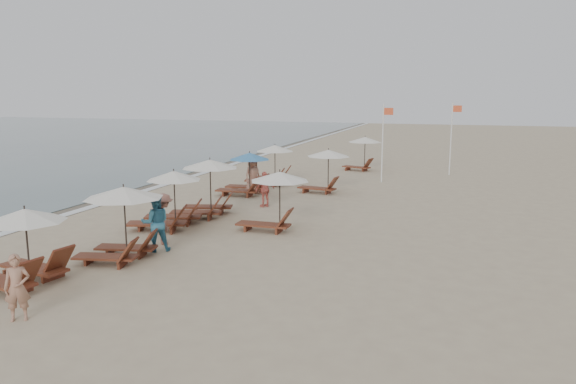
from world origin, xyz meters
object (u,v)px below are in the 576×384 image
(inland_station_1, at_px, (324,166))
(inland_station_2, at_px, (362,149))
(flag_pole_near, at_px, (383,139))
(lounger_station_1, at_px, (119,222))
(lounger_station_3, at_px, (205,189))
(lounger_station_4, at_px, (244,176))
(lounger_station_2, at_px, (168,203))
(beachgoer_far_a, at_px, (265,189))
(inland_station_0, at_px, (272,195))
(beachgoer_mid_a, at_px, (156,223))
(beachgoer_near, at_px, (17,288))
(beachgoer_mid_b, at_px, (164,219))
(lounger_station_5, at_px, (270,167))
(beachgoer_far_b, at_px, (253,175))
(lounger_station_0, at_px, (19,251))

(inland_station_1, distance_m, inland_station_2, 8.85)
(flag_pole_near, bearing_deg, lounger_station_1, -107.06)
(lounger_station_3, height_order, flag_pole_near, flag_pole_near)
(lounger_station_3, xyz_separation_m, lounger_station_4, (-0.37, 5.17, -0.21))
(lounger_station_2, height_order, beachgoer_far_a, lounger_station_2)
(inland_station_0, height_order, beachgoer_mid_a, inland_station_0)
(lounger_station_1, height_order, beachgoer_near, lounger_station_1)
(lounger_station_1, relative_size, beachgoer_mid_b, 1.51)
(lounger_station_3, xyz_separation_m, inland_station_0, (3.51, -1.51, 0.18))
(lounger_station_2, xyz_separation_m, lounger_station_4, (0.10, 7.44, -0.01))
(lounger_station_5, relative_size, beachgoer_mid_b, 1.55)
(inland_station_2, relative_size, beachgoer_mid_b, 1.51)
(inland_station_0, height_order, inland_station_1, same)
(beachgoer_near, bearing_deg, beachgoer_mid_a, 55.59)
(inland_station_2, relative_size, beachgoer_far_b, 1.41)
(lounger_station_5, xyz_separation_m, inland_station_2, (3.93, 7.03, 0.43))
(inland_station_1, xyz_separation_m, beachgoer_mid_b, (-2.75, -11.20, -0.50))
(inland_station_1, height_order, beachgoer_mid_b, inland_station_1)
(inland_station_2, bearing_deg, lounger_station_2, -103.10)
(flag_pole_near, bearing_deg, beachgoer_far_b, -136.03)
(inland_station_2, distance_m, beachgoer_far_a, 13.30)
(beachgoer_mid_b, relative_size, beachgoer_far_b, 0.93)
(beachgoer_mid_a, distance_m, beachgoer_mid_b, 0.88)
(lounger_station_2, relative_size, inland_station_0, 1.00)
(lounger_station_4, xyz_separation_m, inland_station_1, (3.72, 1.66, 0.43))
(lounger_station_2, xyz_separation_m, lounger_station_5, (0.25, 10.92, 0.04))
(lounger_station_3, height_order, beachgoer_mid_b, lounger_station_3)
(inland_station_0, relative_size, beachgoer_far_a, 1.68)
(inland_station_0, xyz_separation_m, inland_station_1, (-0.16, 8.35, 0.03))
(lounger_station_3, distance_m, inland_station_1, 7.62)
(lounger_station_0, distance_m, inland_station_0, 8.89)
(beachgoer_near, xyz_separation_m, beachgoer_mid_a, (0.01, 5.87, 0.18))
(lounger_station_1, relative_size, inland_station_2, 1.00)
(lounger_station_1, relative_size, inland_station_1, 0.98)
(beachgoer_near, relative_size, beachgoer_mid_a, 0.81)
(lounger_station_2, relative_size, lounger_station_4, 1.03)
(lounger_station_3, distance_m, beachgoer_mid_b, 4.42)
(inland_station_2, relative_size, beachgoer_near, 1.71)
(lounger_station_5, height_order, beachgoer_mid_a, lounger_station_5)
(inland_station_1, xyz_separation_m, flag_pole_near, (2.39, 4.39, 1.10))
(beachgoer_mid_a, height_order, beachgoer_mid_b, beachgoer_mid_a)
(flag_pole_near, bearing_deg, lounger_station_4, -135.29)
(beachgoer_far_a, bearing_deg, lounger_station_4, -101.84)
(inland_station_2, xyz_separation_m, beachgoer_far_a, (-1.98, -13.14, -0.61))
(inland_station_1, bearing_deg, lounger_station_5, 153.15)
(inland_station_2, bearing_deg, beachgoer_far_b, -110.63)
(beachgoer_mid_b, bearing_deg, beachgoer_far_b, -31.21)
(flag_pole_near, bearing_deg, beachgoer_mid_a, -106.73)
(lounger_station_3, bearing_deg, beachgoer_near, -85.95)
(beachgoer_mid_a, bearing_deg, inland_station_2, -132.82)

